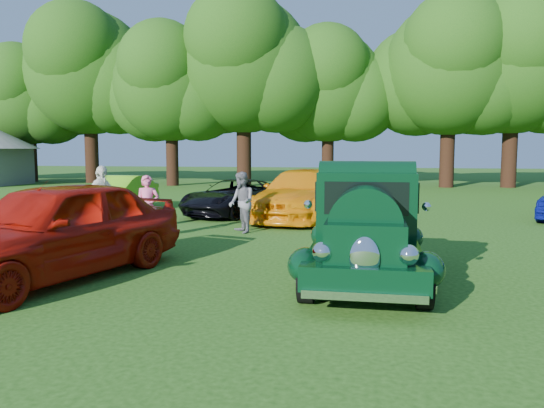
% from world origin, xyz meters
% --- Properties ---
extents(ground, '(120.00, 120.00, 0.00)m').
position_xyz_m(ground, '(0.00, 0.00, 0.00)').
color(ground, '#1E4610').
rests_on(ground, ground).
extents(hero_pickup, '(2.19, 4.71, 1.84)m').
position_xyz_m(hero_pickup, '(1.91, 0.16, 0.80)').
color(hero_pickup, black).
rests_on(hero_pickup, ground).
extents(red_convertible, '(3.31, 5.35, 1.70)m').
position_xyz_m(red_convertible, '(-3.32, -0.77, 0.85)').
color(red_convertible, '#9C1006').
rests_on(red_convertible, ground).
extents(back_car_lime, '(1.44, 3.91, 1.28)m').
position_xyz_m(back_car_lime, '(-6.95, 8.98, 0.64)').
color(back_car_lime, '#55A516').
rests_on(back_car_lime, ground).
extents(back_car_black, '(3.44, 4.79, 1.21)m').
position_xyz_m(back_car_black, '(-2.54, 8.54, 0.61)').
color(back_car_black, black).
rests_on(back_car_black, ground).
extents(back_car_orange, '(3.09, 5.71, 1.57)m').
position_xyz_m(back_car_orange, '(-0.16, 7.94, 0.78)').
color(back_car_orange, orange).
rests_on(back_car_orange, ground).
extents(spectator_pink, '(0.67, 0.56, 1.58)m').
position_xyz_m(spectator_pink, '(-3.48, 3.51, 0.79)').
color(spectator_pink, '#EB6090').
rests_on(spectator_pink, ground).
extents(spectator_grey, '(0.96, 1.00, 1.63)m').
position_xyz_m(spectator_grey, '(-1.38, 4.76, 0.82)').
color(spectator_grey, slate).
rests_on(spectator_grey, ground).
extents(spectator_white, '(0.70, 1.13, 1.80)m').
position_xyz_m(spectator_white, '(-4.91, 3.85, 0.90)').
color(spectator_white, white).
rests_on(spectator_white, ground).
extents(tree_line, '(62.56, 9.68, 11.82)m').
position_xyz_m(tree_line, '(2.55, 23.95, 6.96)').
color(tree_line, '#321A10').
rests_on(tree_line, ground).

